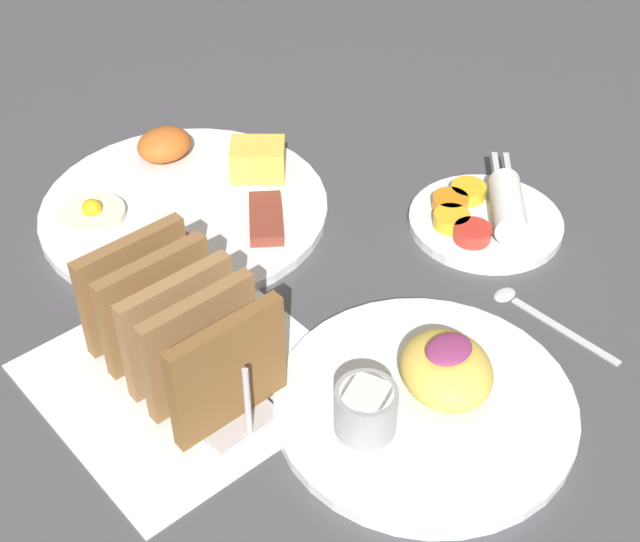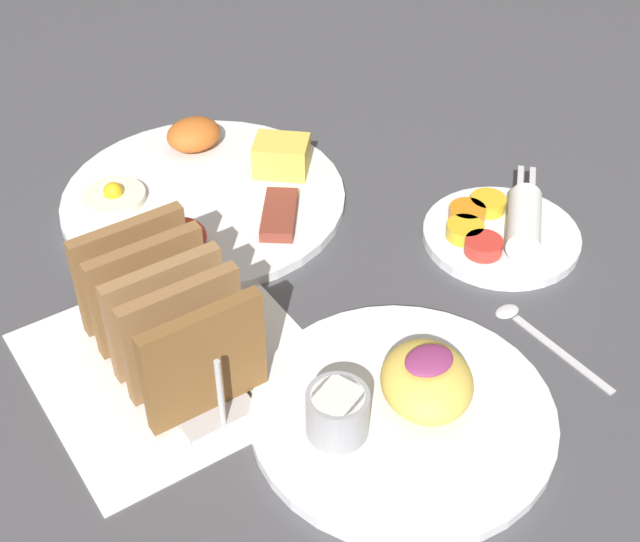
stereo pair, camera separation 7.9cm
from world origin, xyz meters
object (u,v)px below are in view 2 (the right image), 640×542
(plate_condiments, at_px, (502,230))
(plate_foreground, at_px, (402,405))
(plate_breakfast, at_px, (206,192))
(toast_rack, at_px, (167,318))

(plate_condiments, distance_m, plate_foreground, 0.25)
(plate_condiments, height_order, plate_foreground, plate_foreground)
(plate_condiments, bearing_deg, plate_breakfast, 133.68)
(plate_breakfast, xyz_separation_m, plate_condiments, (0.21, -0.22, 0.00))
(plate_condiments, xyz_separation_m, toast_rack, (-0.34, 0.03, 0.04))
(plate_breakfast, xyz_separation_m, toast_rack, (-0.13, -0.19, 0.04))
(plate_foreground, xyz_separation_m, toast_rack, (-0.12, 0.15, 0.04))
(plate_condiments, distance_m, toast_rack, 0.34)
(toast_rack, bearing_deg, plate_breakfast, 55.03)
(plate_breakfast, distance_m, toast_rack, 0.23)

